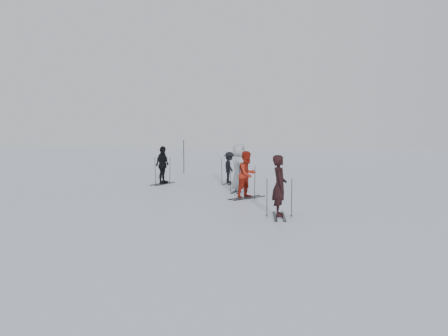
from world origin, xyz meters
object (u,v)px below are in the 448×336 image
object	(u,v)px
skier_near_dark	(279,187)
skier_uphill_left	(163,165)
skier_uphill_far	(229,168)
piste_marker	(184,157)
skier_red	(247,175)
skier_grey	(239,168)

from	to	relation	value
skier_near_dark	skier_uphill_left	distance (m)	9.76
skier_uphill_far	piste_marker	size ratio (longest dim) A/B	0.74
skier_red	skier_uphill_far	size ratio (longest dim) A/B	1.14
skier_red	skier_grey	distance (m)	1.98
skier_grey	skier_uphill_left	distance (m)	4.62
skier_red	skier_uphill_left	world-z (taller)	skier_uphill_left
skier_red	skier_uphill_left	size ratio (longest dim) A/B	0.96
skier_grey	skier_uphill_far	distance (m)	3.14
piste_marker	skier_red	bearing A→B (deg)	-63.38
skier_near_dark	skier_uphill_far	bearing A→B (deg)	13.15
skier_red	skier_uphill_far	xyz separation A→B (m)	(-1.40, 4.91, -0.11)
skier_near_dark	skier_grey	world-z (taller)	skier_grey
skier_uphill_far	piste_marker	xyz separation A→B (m)	(-3.59, 5.04, 0.27)
skier_red	skier_near_dark	bearing A→B (deg)	-122.35
skier_uphill_far	skier_red	bearing A→B (deg)	-160.05
skier_grey	skier_red	bearing A→B (deg)	-157.19
skier_uphill_far	piste_marker	bearing A→B (deg)	39.55
skier_near_dark	piste_marker	xyz separation A→B (m)	(-6.31, 13.58, 0.15)
skier_near_dark	skier_red	distance (m)	3.86
skier_near_dark	skier_uphill_far	xyz separation A→B (m)	(-2.71, 8.54, -0.12)
skier_near_dark	skier_uphill_left	bearing A→B (deg)	32.68
skier_red	skier_uphill_left	xyz separation A→B (m)	(-4.58, 4.15, 0.03)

